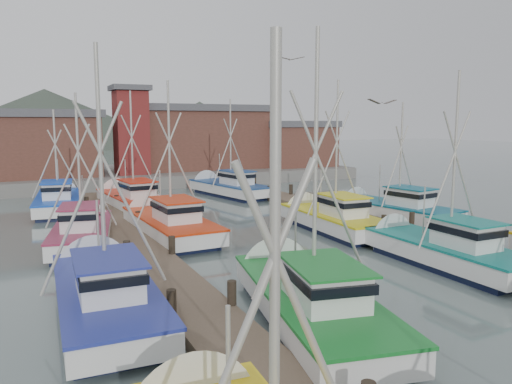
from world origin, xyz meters
name	(u,v)px	position (x,y,z in m)	size (l,w,h in m)	color
ground	(348,275)	(0.00, 0.00, 0.00)	(260.00, 260.00, 0.00)	#4F5F5C
dock_left	(156,266)	(-7.00, 4.04, 0.21)	(2.30, 46.00, 1.50)	brown
dock_right	(410,234)	(7.00, 4.04, 0.21)	(2.30, 46.00, 1.50)	brown
quay	(144,175)	(0.00, 37.00, 0.60)	(44.00, 16.00, 1.20)	slate
shed_left	(30,143)	(-11.00, 35.00, 4.34)	(12.72, 8.48, 6.20)	brown
shed_center	(196,136)	(6.00, 37.00, 4.69)	(14.84, 9.54, 6.90)	brown
shed_right	(295,143)	(17.00, 34.00, 3.84)	(8.48, 6.36, 5.20)	brown
lookout_tower	(131,129)	(-2.00, 33.00, 5.55)	(3.60, 3.60, 8.50)	maroon
distant_hills	(16,147)	(-12.76, 122.59, 0.00)	(175.00, 140.00, 42.00)	#434F41
boat_4	(305,297)	(-3.91, -3.10, 0.68)	(4.66, 9.81, 9.81)	#0F1633
boat_5	(438,249)	(4.56, -0.36, 0.68)	(3.62, 8.62, 9.09)	#0F1633
boat_6	(104,291)	(-9.68, 0.25, 0.69)	(3.90, 9.45, 9.44)	#0F1633
boat_8	(167,223)	(-4.73, 10.50, 0.68)	(3.78, 9.75, 9.30)	#0F1633
boat_9	(329,218)	(4.18, 7.71, 0.68)	(3.73, 8.95, 9.33)	#0F1633
boat_10	(83,231)	(-9.21, 10.27, 0.68)	(4.12, 8.87, 8.38)	#0F1633
boat_11	(390,209)	(9.50, 8.61, 0.68)	(4.16, 9.05, 8.23)	#0F1633
boat_12	(131,200)	(-4.84, 19.90, 0.68)	(3.93, 9.83, 9.28)	#0F1633
boat_13	(226,187)	(3.99, 23.25, 0.68)	(4.64, 9.78, 8.97)	#0F1633
boat_14	(59,201)	(-9.61, 21.49, 0.68)	(3.84, 9.57, 7.93)	#0F1633
gull_near	(382,102)	(1.05, -0.53, 7.04)	(1.55, 0.66, 0.24)	gray
gull_far	(289,59)	(-0.37, 4.44, 9.19)	(1.55, 0.66, 0.24)	gray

